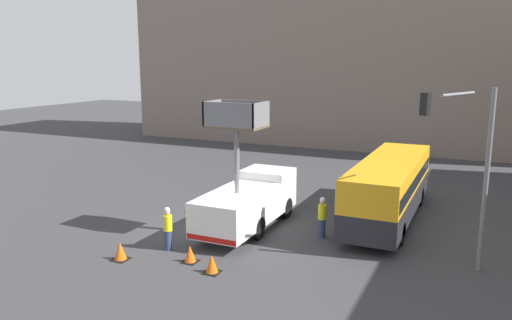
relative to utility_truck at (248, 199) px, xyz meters
The scene contains 10 objects.
ground_plane 2.20m from the utility_truck, 142.49° to the right, with size 120.00×120.00×0.00m, color #38383A.
building_backdrop_far 28.25m from the utility_truck, 92.75° to the left, with size 44.00×10.00×17.10m.
utility_truck is the anchor object (origin of this frame).
city_bus 7.12m from the utility_truck, 35.19° to the left, with size 2.57×10.61×3.07m.
traffic_light_pole 9.80m from the utility_truck, ahead, with size 2.72×2.46×6.92m.
road_worker_near_truck 4.38m from the utility_truck, 115.33° to the right, with size 0.38×0.38×1.87m.
road_worker_directing 3.61m from the utility_truck, ahead, with size 0.38×0.38×1.89m.
traffic_cone_near_truck 4.80m from the utility_truck, 93.98° to the right, with size 0.60×0.60×0.68m.
traffic_cone_mid_road 5.39m from the utility_truck, 79.39° to the right, with size 0.62×0.62×0.71m.
traffic_cone_far_side 6.47m from the utility_truck, 117.98° to the right, with size 0.65×0.65×0.74m.
Camera 1 is at (11.21, -19.45, 7.87)m, focal length 35.00 mm.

